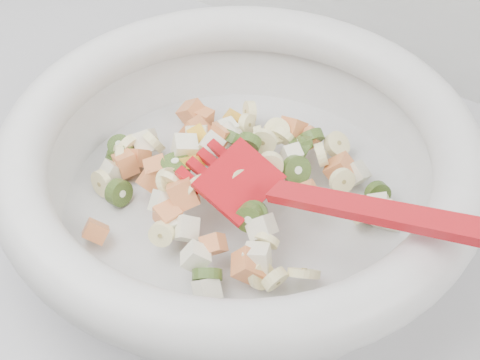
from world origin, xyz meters
The scene contains 1 object.
mixing_bowl centered at (-0.10, 1.43, 0.97)m, with size 0.47×0.43×0.16m.
Camera 1 is at (0.15, 1.06, 1.39)m, focal length 50.00 mm.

